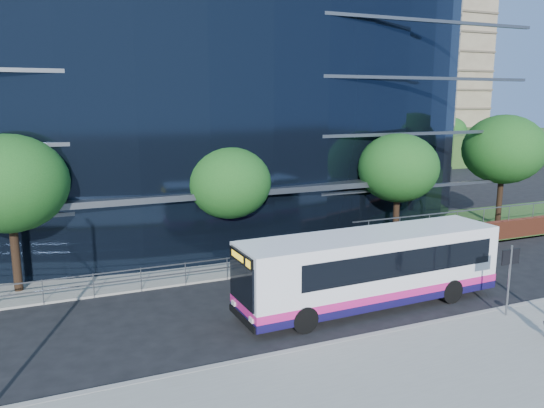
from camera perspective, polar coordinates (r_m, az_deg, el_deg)
name	(u,v)px	position (r m, az deg, el deg)	size (l,w,h in m)	color
ground	(385,322)	(21.22, 12.01, -12.30)	(200.00, 200.00, 0.00)	black
pavement_near	(483,383)	(17.78, 21.73, -17.45)	(80.00, 8.00, 0.15)	gray
kerb	(401,330)	(20.46, 13.66, -13.05)	(80.00, 0.25, 0.16)	gray
yellow_line_outer	(397,330)	(20.63, 13.31, -13.04)	(80.00, 0.08, 0.01)	gold
yellow_line_inner	(395,328)	(20.74, 13.06, -12.90)	(80.00, 0.08, 0.01)	gold
far_forecourt	(167,260)	(28.58, -11.21, -5.97)	(50.00, 8.00, 0.10)	gray
glass_office	(161,105)	(37.40, -11.85, 10.35)	(44.00, 23.10, 16.00)	black
guard_railings	(141,274)	(24.26, -13.93, -7.29)	(24.00, 0.05, 1.10)	slate
apartment_block	(345,82)	(85.01, 7.81, 12.88)	(60.00, 42.00, 30.00)	#2D511E
street_sign	(510,266)	(22.24, 24.23, -6.07)	(0.85, 0.09, 2.80)	slate
tree_far_a	(9,184)	(25.10, -26.46, 1.97)	(4.95, 4.95, 6.98)	black
tree_far_b	(229,183)	(26.99, -4.63, 2.27)	(4.29, 4.29, 6.05)	black
tree_far_c	(398,168)	(31.14, 13.43, 3.79)	(4.62, 4.62, 6.51)	black
tree_far_d	(504,149)	(37.80, 23.65, 5.40)	(5.28, 5.28, 7.44)	black
tree_dist_e	(359,132)	(66.22, 9.36, 7.67)	(4.62, 4.62, 6.51)	black
tree_dist_f	(451,131)	(77.49, 18.67, 7.48)	(4.29, 4.29, 6.05)	black
city_bus	(373,268)	(22.16, 10.80, -6.73)	(11.42, 2.95, 3.07)	white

